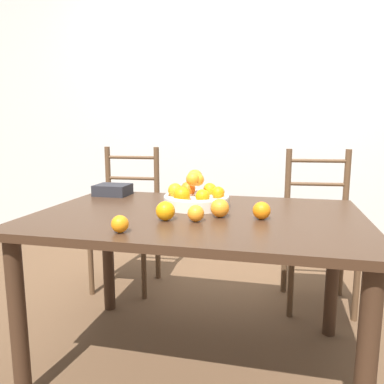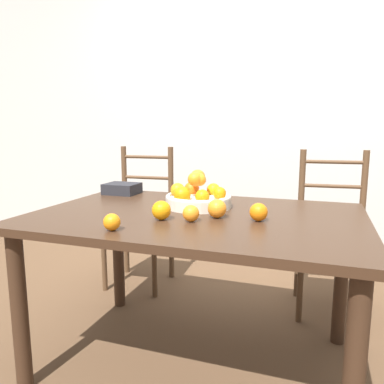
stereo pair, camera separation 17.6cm
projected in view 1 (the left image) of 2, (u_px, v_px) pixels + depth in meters
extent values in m
plane|color=brown|center=(197.00, 361.00, 1.85)|extent=(12.00, 12.00, 0.00)
cube|color=beige|center=(237.00, 109.00, 3.13)|extent=(8.00, 0.06, 2.60)
cube|color=#382316|center=(198.00, 217.00, 1.73)|extent=(1.49, 1.00, 0.03)
cylinder|color=#382316|center=(18.00, 320.00, 1.54)|extent=(0.07, 0.07, 0.72)
cylinder|color=#382316|center=(366.00, 367.00, 1.24)|extent=(0.07, 0.07, 0.72)
cylinder|color=#382316|center=(108.00, 255.00, 2.35)|extent=(0.07, 0.07, 0.72)
cylinder|color=#382316|center=(332.00, 273.00, 2.05)|extent=(0.07, 0.07, 0.72)
cylinder|color=beige|center=(196.00, 202.00, 1.87)|extent=(0.33, 0.33, 0.05)
torus|color=beige|center=(196.00, 197.00, 1.86)|extent=(0.33, 0.33, 0.02)
sphere|color=orange|center=(218.00, 193.00, 1.83)|extent=(0.06, 0.06, 0.06)
sphere|color=orange|center=(210.00, 189.00, 1.94)|extent=(0.07, 0.07, 0.07)
sphere|color=orange|center=(188.00, 189.00, 1.96)|extent=(0.08, 0.08, 0.08)
sphere|color=orange|center=(175.00, 190.00, 1.88)|extent=(0.07, 0.07, 0.07)
sphere|color=orange|center=(182.00, 195.00, 1.78)|extent=(0.08, 0.08, 0.08)
sphere|color=orange|center=(203.00, 196.00, 1.76)|extent=(0.07, 0.07, 0.07)
sphere|color=orange|center=(198.00, 180.00, 1.85)|extent=(0.06, 0.06, 0.06)
sphere|color=orange|center=(195.00, 177.00, 1.89)|extent=(0.08, 0.08, 0.08)
sphere|color=orange|center=(193.00, 179.00, 1.84)|extent=(0.07, 0.07, 0.07)
sphere|color=orange|center=(262.00, 211.00, 1.61)|extent=(0.08, 0.08, 0.08)
sphere|color=orange|center=(120.00, 224.00, 1.40)|extent=(0.07, 0.07, 0.07)
sphere|color=orange|center=(165.00, 211.00, 1.59)|extent=(0.08, 0.08, 0.08)
sphere|color=orange|center=(196.00, 213.00, 1.57)|extent=(0.07, 0.07, 0.07)
sphere|color=orange|center=(220.00, 208.00, 1.65)|extent=(0.08, 0.08, 0.08)
cylinder|color=#513823|center=(91.00, 263.00, 2.58)|extent=(0.04, 0.04, 0.45)
cylinder|color=#513823|center=(144.00, 267.00, 2.51)|extent=(0.04, 0.04, 0.45)
cylinder|color=#513823|center=(109.00, 212.00, 2.88)|extent=(0.04, 0.04, 1.01)
cylinder|color=#513823|center=(157.00, 214.00, 2.81)|extent=(0.04, 0.04, 1.01)
cube|color=#513823|center=(125.00, 224.00, 2.68)|extent=(0.44, 0.42, 0.04)
cylinder|color=#513823|center=(133.00, 199.00, 2.83)|extent=(0.38, 0.05, 0.02)
cylinder|color=#513823|center=(132.00, 178.00, 2.80)|extent=(0.38, 0.05, 0.02)
cylinder|color=#513823|center=(132.00, 157.00, 2.77)|extent=(0.38, 0.05, 0.02)
cylinder|color=#513823|center=(291.00, 281.00, 2.27)|extent=(0.04, 0.04, 0.45)
cylinder|color=#513823|center=(356.00, 285.00, 2.22)|extent=(0.04, 0.04, 0.45)
cylinder|color=#513823|center=(286.00, 222.00, 2.57)|extent=(0.04, 0.04, 1.01)
cylinder|color=#513823|center=(344.00, 224.00, 2.52)|extent=(0.04, 0.04, 1.01)
cube|color=#513823|center=(320.00, 236.00, 2.38)|extent=(0.46, 0.44, 0.04)
cylinder|color=#513823|center=(316.00, 207.00, 2.53)|extent=(0.38, 0.06, 0.02)
cylinder|color=#513823|center=(317.00, 184.00, 2.50)|extent=(0.38, 0.06, 0.02)
cylinder|color=#513823|center=(318.00, 161.00, 2.48)|extent=(0.38, 0.06, 0.02)
cube|color=#232328|center=(113.00, 190.00, 2.20)|extent=(0.19, 0.16, 0.06)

